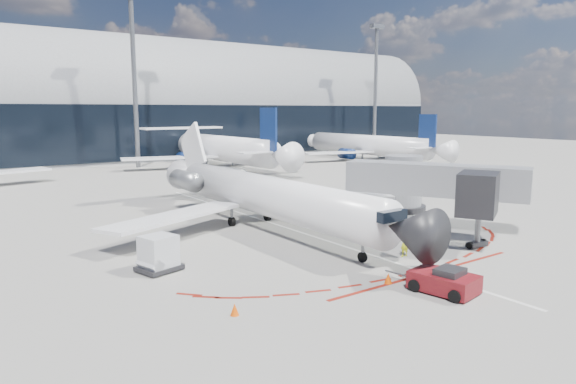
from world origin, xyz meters
TOP-DOWN VIEW (x-y plane):
  - ground at (0.00, 0.00)m, footprint 260.00×260.00m
  - apron_centerline at (0.00, 2.00)m, footprint 0.25×40.00m
  - apron_stop_bar at (0.00, -11.50)m, footprint 14.00×0.25m
  - terminal_building at (0.00, 64.97)m, footprint 150.00×24.15m
  - jet_bridge at (9.79, -3.01)m, footprint 10.03×15.20m
  - light_mast_centre at (5.00, 48.00)m, footprint 0.70×0.70m
  - light_mast_east at (55.00, 48.00)m, footprint 0.70×0.70m
  - regional_jet at (-1.44, 3.10)m, footprint 24.64×30.38m
  - pushback_tug at (-1.68, -13.84)m, footprint 2.50×4.92m
  - ramp_worker at (1.40, -8.56)m, footprint 0.60×0.41m
  - uld_container at (-11.62, -2.77)m, footprint 2.50×2.28m
  - safety_cone_left at (-11.29, -10.47)m, footprint 0.38×0.38m
  - safety_cone_right at (-2.95, -11.41)m, footprint 0.40×0.40m
  - bg_airliner_2 at (15.62, 42.66)m, footprint 34.55×36.58m
  - bg_airliner_3 at (42.53, 37.12)m, footprint 30.89×32.70m

SIDE VIEW (x-z plane):
  - ground at x=0.00m, z-range 0.00..0.00m
  - apron_centerline at x=0.00m, z-range 0.00..0.01m
  - apron_stop_bar at x=0.00m, z-range 0.00..0.01m
  - safety_cone_left at x=-11.29m, z-range 0.00..0.53m
  - safety_cone_right at x=-2.95m, z-range 0.00..0.56m
  - pushback_tug at x=-1.68m, z-range -0.07..1.18m
  - ramp_worker at x=1.40m, z-range 0.00..1.60m
  - uld_container at x=-11.62m, z-range -0.01..1.97m
  - regional_jet at x=-1.44m, z-range -1.26..6.35m
  - jet_bridge at x=9.79m, z-range 0.56..5.46m
  - bg_airliner_3 at x=42.53m, z-range 0.00..9.99m
  - bg_airliner_2 at x=15.62m, z-range 0.00..11.18m
  - terminal_building at x=0.00m, z-range -3.48..20.52m
  - light_mast_centre at x=5.00m, z-range 0.00..25.00m
  - light_mast_east at x=55.00m, z-range 0.00..25.00m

